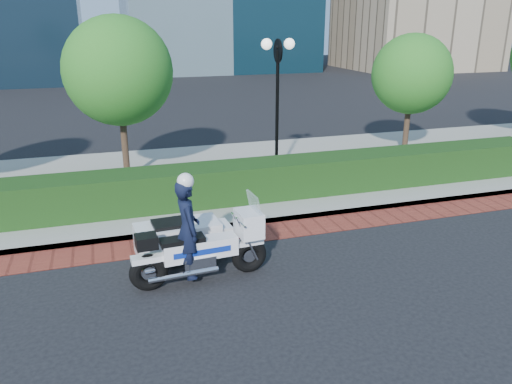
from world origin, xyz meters
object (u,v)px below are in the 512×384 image
object	(u,v)px
tree_b	(118,71)
tree_c	(412,74)
lamppost	(277,87)
police_motorcycle	(189,238)

from	to	relation	value
tree_b	tree_c	size ratio (longest dim) A/B	1.14
lamppost	tree_c	distance (m)	5.65
tree_b	tree_c	bearing A→B (deg)	-0.00
tree_b	tree_c	distance (m)	10.01
police_motorcycle	tree_b	bearing A→B (deg)	93.30
lamppost	police_motorcycle	xyz separation A→B (m)	(-3.68, -5.17, -2.19)
lamppost	tree_b	distance (m)	4.71
tree_c	lamppost	bearing A→B (deg)	-166.70
tree_c	police_motorcycle	size ratio (longest dim) A/B	1.56
tree_c	police_motorcycle	world-z (taller)	tree_c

